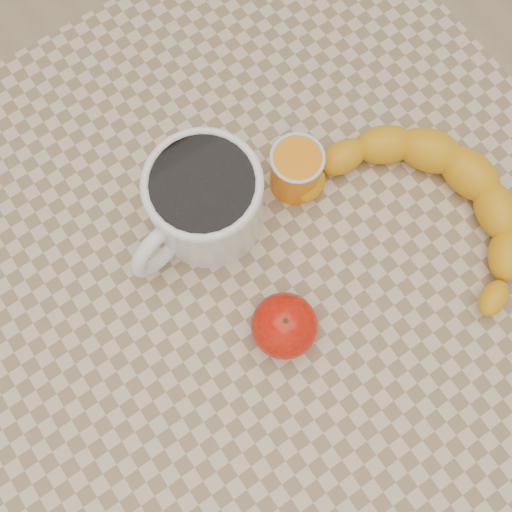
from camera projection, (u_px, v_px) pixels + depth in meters
ground at (256, 341)px, 1.37m from camera, size 3.00×3.00×0.00m
table at (256, 278)px, 0.73m from camera, size 0.80×0.80×0.75m
coffee_mug at (203, 202)px, 0.61m from camera, size 0.18×0.15×0.11m
orange_juice_glass at (296, 170)px, 0.64m from camera, size 0.06×0.06×0.07m
apple at (284, 326)px, 0.60m from camera, size 0.09×0.09×0.07m
banana at (428, 209)px, 0.64m from camera, size 0.34×0.40×0.05m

